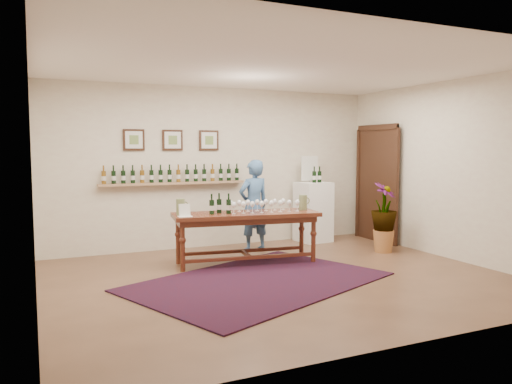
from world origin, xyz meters
name	(u,v)px	position (x,y,z in m)	size (l,w,h in m)	color
ground	(280,278)	(0.00, 0.00, 0.00)	(6.00, 6.00, 0.00)	#523624
room_shell	(337,182)	(2.11, 1.86, 1.12)	(6.00, 6.00, 6.00)	beige
rug	(259,282)	(-0.35, -0.06, 0.01)	(3.22, 2.14, 0.02)	#440C15
tasting_table	(246,220)	(-0.07, 1.00, 0.66)	(2.27, 1.00, 0.78)	#4D2813
table_glasses	(260,206)	(0.15, 1.00, 0.87)	(1.35, 0.31, 0.19)	white
table_bottles	(220,203)	(-0.47, 1.06, 0.94)	(0.30, 0.17, 0.32)	black
pitcher_left	(181,207)	(-1.05, 1.14, 0.89)	(0.15, 0.15, 0.24)	olive
pitcher_right	(303,202)	(0.87, 0.94, 0.89)	(0.15, 0.15, 0.24)	olive
menu_card	(185,210)	(-1.04, 0.97, 0.87)	(0.20, 0.14, 0.18)	silver
display_pedestal	(313,212)	(1.78, 2.15, 0.56)	(0.56, 0.56, 1.11)	white
pedestal_bottles	(317,175)	(1.81, 2.07, 1.25)	(0.29, 0.08, 0.29)	black
info_sign	(310,168)	(1.78, 2.28, 1.36)	(0.37, 0.02, 0.51)	silver
potted_plant	(384,217)	(2.35, 0.80, 0.59)	(0.74, 0.74, 1.01)	#A86A38
person	(254,205)	(0.41, 1.81, 0.78)	(0.57, 0.37, 1.55)	#3D6391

